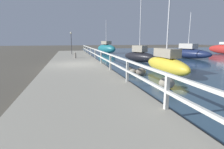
# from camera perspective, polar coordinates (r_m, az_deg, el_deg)

# --- Properties ---
(ground_plane) EXTENTS (120.00, 120.00, 0.00)m
(ground_plane) POSITION_cam_1_polar(r_m,az_deg,el_deg) (13.85, -11.83, 2.27)
(ground_plane) COLOR #4C473D
(dock_walkway) EXTENTS (4.25, 36.00, 0.26)m
(dock_walkway) POSITION_cam_1_polar(r_m,az_deg,el_deg) (13.83, -11.85, 2.79)
(dock_walkway) COLOR gray
(dock_walkway) RESTS_ON ground
(railing) EXTENTS (0.10, 32.50, 0.99)m
(railing) POSITION_cam_1_polar(r_m,az_deg,el_deg) (13.95, -3.59, 6.42)
(railing) COLOR silver
(railing) RESTS_ON dock_walkway
(boulder_far_strip) EXTENTS (0.50, 0.45, 0.38)m
(boulder_far_strip) POSITION_cam_1_polar(r_m,az_deg,el_deg) (11.31, 5.53, 1.47)
(boulder_far_strip) COLOR #666056
(boulder_far_strip) RESTS_ON ground
(boulder_downstream) EXTENTS (0.47, 0.42, 0.35)m
(boulder_downstream) POSITION_cam_1_polar(r_m,az_deg,el_deg) (10.79, 6.82, 0.90)
(boulder_downstream) COLOR gray
(boulder_downstream) RESTS_ON ground
(boulder_near_dock) EXTENTS (0.59, 0.53, 0.45)m
(boulder_near_dock) POSITION_cam_1_polar(r_m,az_deg,el_deg) (10.58, 9.37, 0.88)
(boulder_near_dock) COLOR slate
(boulder_near_dock) RESTS_ON ground
(boulder_mid_strip) EXTENTS (0.68, 0.61, 0.51)m
(boulder_mid_strip) POSITION_cam_1_polar(r_m,az_deg,el_deg) (7.92, 17.44, -2.71)
(boulder_mid_strip) COLOR gray
(boulder_mid_strip) RESTS_ON ground
(mooring_bollard) EXTENTS (0.22, 0.22, 0.61)m
(mooring_bollard) POSITION_cam_1_polar(r_m,az_deg,el_deg) (18.57, -11.93, 6.23)
(mooring_bollard) COLOR gray
(mooring_bollard) RESTS_ON dock_walkway
(dock_lamp) EXTENTS (0.22, 0.22, 2.85)m
(dock_lamp) POSITION_cam_1_polar(r_m,az_deg,el_deg) (23.48, -13.18, 11.24)
(dock_lamp) COLOR #2D2D33
(dock_lamp) RESTS_ON dock_walkway
(sailboat_teal) EXTENTS (3.06, 4.66, 5.18)m
(sailboat_teal) POSITION_cam_1_polar(r_m,az_deg,el_deg) (28.18, -1.87, 8.54)
(sailboat_teal) COLOR #1E707A
(sailboat_teal) RESTS_ON water_surface
(sailboat_black) EXTENTS (2.70, 4.07, 6.11)m
(sailboat_black) POSITION_cam_1_polar(r_m,az_deg,el_deg) (17.31, 8.97, 6.15)
(sailboat_black) COLOR black
(sailboat_black) RESTS_ON water_surface
(sailboat_yellow) EXTENTS (1.08, 4.52, 5.77)m
(sailboat_yellow) POSITION_cam_1_polar(r_m,az_deg,el_deg) (11.41, 17.21, 3.47)
(sailboat_yellow) COLOR gold
(sailboat_yellow) RESTS_ON water_surface
(sailboat_navy) EXTENTS (3.17, 5.97, 5.14)m
(sailboat_navy) POSITION_cam_1_polar(r_m,az_deg,el_deg) (22.45, 23.50, 6.60)
(sailboat_navy) COLOR #192347
(sailboat_navy) RESTS_ON water_surface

